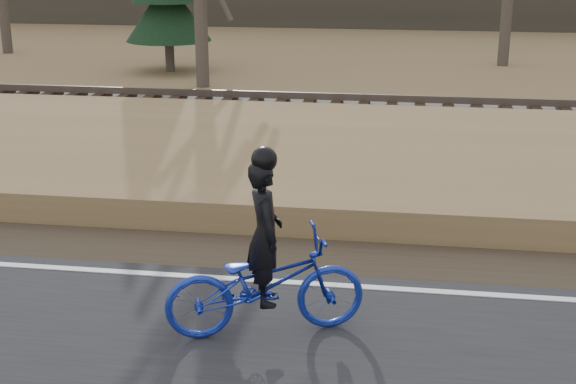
# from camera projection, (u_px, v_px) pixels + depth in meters

# --- Properties ---
(ground) EXTENTS (120.00, 120.00, 0.00)m
(ground) POSITION_uv_depth(u_px,v_px,m) (28.00, 278.00, 9.86)
(ground) COLOR olive
(ground) RESTS_ON ground
(edge_line) EXTENTS (120.00, 0.12, 0.01)m
(edge_line) POSITION_uv_depth(u_px,v_px,m) (35.00, 266.00, 10.03)
(edge_line) COLOR silver
(edge_line) RESTS_ON road
(shoulder) EXTENTS (120.00, 1.60, 0.04)m
(shoulder) POSITION_uv_depth(u_px,v_px,m) (68.00, 241.00, 10.98)
(shoulder) COLOR #473A2B
(shoulder) RESTS_ON ground
(embankment) EXTENTS (120.00, 5.00, 0.44)m
(embankment) POSITION_uv_depth(u_px,v_px,m) (138.00, 167.00, 13.75)
(embankment) COLOR olive
(embankment) RESTS_ON ground
(ballast) EXTENTS (120.00, 3.00, 0.45)m
(ballast) POSITION_uv_depth(u_px,v_px,m) (195.00, 119.00, 17.32)
(ballast) COLOR slate
(ballast) RESTS_ON ground
(railroad) EXTENTS (120.00, 2.40, 0.29)m
(railroad) POSITION_uv_depth(u_px,v_px,m) (195.00, 105.00, 17.23)
(railroad) COLOR black
(railroad) RESTS_ON ballast
(cyclist) EXTENTS (2.19, 1.36, 2.00)m
(cyclist) POSITION_uv_depth(u_px,v_px,m) (265.00, 275.00, 8.19)
(cyclist) COLOR #162999
(cyclist) RESTS_ON road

